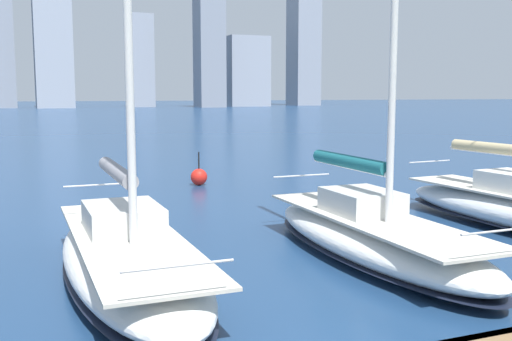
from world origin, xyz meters
TOP-DOWN VIEW (x-y plane):
  - city_skyline at (5.01, -163.35)m, footprint 170.64×23.12m
  - sailboat_teal at (-3.14, -6.95)m, footprint 2.41×8.34m
  - sailboat_grey at (2.45, -7.23)m, footprint 2.53×8.82m
  - channel_buoy at (-2.56, -19.27)m, footprint 0.70×0.70m

SIDE VIEW (x-z plane):
  - channel_buoy at x=-2.56m, z-range -0.34..1.06m
  - sailboat_grey at x=2.45m, z-range -4.78..5.97m
  - sailboat_teal at x=-3.14m, z-range -5.79..7.06m
  - city_skyline at x=5.01m, z-range -7.47..47.01m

